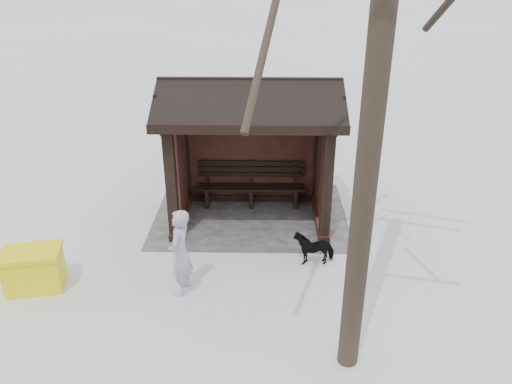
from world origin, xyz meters
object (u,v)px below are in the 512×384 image
pedestrian (180,253)px  dog (314,247)px  bus_shelter (250,121)px  grit_bin (34,269)px

pedestrian → dog: (-2.32, -0.97, -0.46)m
bus_shelter → pedestrian: bearing=68.6°
dog → pedestrian: bearing=-75.3°
bus_shelter → grit_bin: bus_shelter is taller
dog → grit_bin: grit_bin is taller
dog → grit_bin: (4.86, 0.91, 0.06)m
bus_shelter → dog: 2.87m
pedestrian → grit_bin: pedestrian is taller
dog → grit_bin: bearing=-87.4°
bus_shelter → pedestrian: 3.30m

